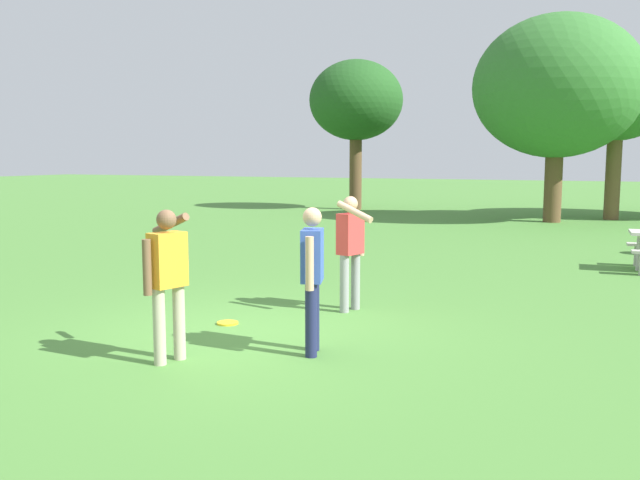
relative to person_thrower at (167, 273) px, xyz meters
The scene contains 8 objects.
ground_plane 1.60m from the person_thrower, 79.02° to the left, with size 120.00×120.00×0.00m, color #4C8438.
person_thrower is the anchor object (origin of this frame).
person_catcher 3.17m from the person_thrower, 72.71° to the left, with size 0.63×0.75×1.64m.
person_bystander 1.56m from the person_thrower, 34.28° to the left, with size 0.32×0.59×1.64m.
frisbee 1.94m from the person_thrower, 99.56° to the left, with size 0.28×0.28×0.03m, color yellow.
tree_tall_left 21.81m from the person_thrower, 104.89° to the left, with size 3.87×3.87×6.17m.
tree_broad_center 18.66m from the person_thrower, 82.07° to the left, with size 5.52×5.52×6.85m.
tree_far_right 20.70m from the person_thrower, 77.63° to the left, with size 3.79×3.79×5.97m.
Camera 1 is at (4.01, -7.08, 2.18)m, focal length 37.83 mm.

